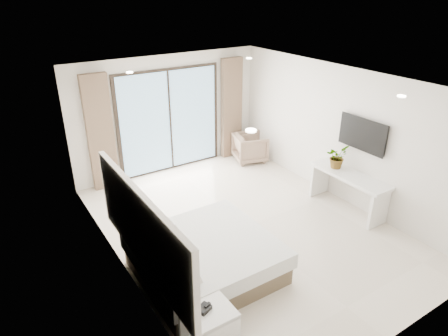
{
  "coord_description": "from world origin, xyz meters",
  "views": [
    {
      "loc": [
        -3.73,
        -5.04,
        4.13
      ],
      "look_at": [
        -0.22,
        0.4,
        1.1
      ],
      "focal_mm": 32.0,
      "sensor_mm": 36.0,
      "label": 1
    }
  ],
  "objects_px": {
    "bed": "(204,258)",
    "armchair": "(250,146)",
    "nightstand": "(209,328)",
    "console_desk": "(349,184)"
  },
  "relations": [
    {
      "from": "nightstand",
      "to": "console_desk",
      "type": "distance_m",
      "value": 4.22
    },
    {
      "from": "bed",
      "to": "console_desk",
      "type": "bearing_deg",
      "value": 2.79
    },
    {
      "from": "console_desk",
      "to": "armchair",
      "type": "xyz_separation_m",
      "value": [
        -0.19,
        2.96,
        -0.18
      ]
    },
    {
      "from": "bed",
      "to": "console_desk",
      "type": "xyz_separation_m",
      "value": [
        3.35,
        0.16,
        0.27
      ]
    },
    {
      "from": "nightstand",
      "to": "armchair",
      "type": "bearing_deg",
      "value": 48.97
    },
    {
      "from": "bed",
      "to": "armchair",
      "type": "bearing_deg",
      "value": 44.72
    },
    {
      "from": "console_desk",
      "to": "armchair",
      "type": "height_order",
      "value": "console_desk"
    },
    {
      "from": "bed",
      "to": "armchair",
      "type": "distance_m",
      "value": 4.44
    },
    {
      "from": "bed",
      "to": "armchair",
      "type": "relative_size",
      "value": 2.63
    },
    {
      "from": "bed",
      "to": "nightstand",
      "type": "distance_m",
      "value": 1.35
    }
  ]
}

